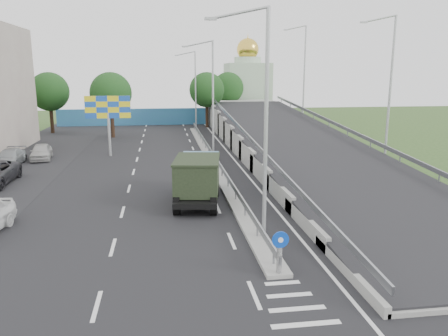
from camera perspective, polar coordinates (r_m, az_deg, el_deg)
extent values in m
plane|color=#2D4C1E|center=(15.22, 9.42, -17.61)|extent=(160.00, 160.00, 0.00)
cube|color=black|center=(33.41, -5.83, -0.75)|extent=(26.00, 90.00, 0.04)
cube|color=gray|center=(37.51, -1.50, 0.92)|extent=(1.00, 44.00, 0.20)
cube|color=gray|center=(40.40, 16.14, 4.50)|extent=(0.10, 50.00, 0.32)
cube|color=gray|center=(37.55, 2.74, 4.41)|extent=(0.10, 50.00, 0.32)
cube|color=gray|center=(37.39, -1.51, 1.90)|extent=(0.08, 44.00, 0.32)
cylinder|color=gray|center=(37.43, -1.51, 1.52)|extent=(0.09, 0.09, 0.60)
cylinder|color=black|center=(16.73, 7.24, -11.56)|extent=(0.20, 0.20, 1.20)
cylinder|color=#0C3FBF|center=(16.37, 7.39, -9.27)|extent=(0.64, 0.05, 0.64)
cylinder|color=white|center=(16.35, 7.41, -9.31)|extent=(0.20, 0.03, 0.20)
cylinder|color=#B2B5B7|center=(19.20, 5.50, 5.26)|extent=(0.18, 0.18, 10.00)
cylinder|color=#B2B5B7|center=(18.96, 2.06, 19.61)|extent=(2.57, 0.12, 0.66)
cube|color=#B2B5B7|center=(18.76, -1.76, 18.92)|extent=(0.50, 0.18, 0.12)
cylinder|color=#B2B5B7|center=(38.85, -1.44, 8.91)|extent=(0.18, 0.18, 10.00)
cylinder|color=#B2B5B7|center=(38.73, -3.32, 15.92)|extent=(2.57, 0.12, 0.66)
cube|color=#B2B5B7|center=(38.64, -5.15, 15.52)|extent=(0.50, 0.18, 0.12)
cylinder|color=#B2B5B7|center=(58.74, -3.73, 10.08)|extent=(0.18, 0.18, 10.00)
cylinder|color=#B2B5B7|center=(58.66, -5.01, 14.69)|extent=(2.57, 0.12, 0.66)
cube|color=#B2B5B7|center=(58.60, -6.21, 14.43)|extent=(0.50, 0.18, 0.12)
cube|color=teal|center=(64.84, -7.91, 6.66)|extent=(30.00, 0.50, 2.40)
cube|color=#B2CCAD|center=(73.96, 3.05, 10.02)|extent=(7.00, 7.00, 9.00)
cylinder|color=#B2CCAD|center=(73.92, 3.10, 13.89)|extent=(4.40, 4.40, 1.00)
sphere|color=gold|center=(73.98, 3.12, 15.21)|extent=(3.60, 3.60, 3.60)
cone|color=gold|center=(74.11, 3.13, 16.75)|extent=(0.30, 0.30, 1.20)
cylinder|color=#B2B5B7|center=(41.19, -14.75, 4.23)|extent=(0.24, 0.24, 4.00)
cube|color=yellow|center=(40.93, -14.94, 7.70)|extent=(4.00, 0.20, 2.00)
cylinder|color=black|center=(53.14, -14.38, 6.01)|extent=(0.44, 0.44, 4.00)
sphere|color=#0F3918|center=(52.90, -14.57, 9.45)|extent=(4.80, 4.80, 4.80)
cylinder|color=black|center=(61.09, -2.23, 7.17)|extent=(0.44, 0.44, 4.00)
sphere|color=#0F3918|center=(60.88, -2.26, 10.17)|extent=(4.80, 4.80, 4.80)
cylinder|color=black|center=(59.42, -21.60, 6.17)|extent=(0.44, 0.44, 4.00)
sphere|color=#0F3918|center=(59.21, -21.84, 9.25)|extent=(4.80, 4.80, 4.80)
cylinder|color=black|center=(68.51, 0.52, 7.75)|extent=(0.44, 0.44, 4.00)
sphere|color=#0F3918|center=(68.33, 0.53, 10.42)|extent=(4.80, 4.80, 4.80)
cylinder|color=black|center=(27.96, -5.12, -2.19)|extent=(0.51, 1.14, 1.10)
cylinder|color=black|center=(27.83, -1.04, -2.21)|extent=(0.51, 1.14, 1.10)
cylinder|color=black|center=(27.10, -5.31, -2.66)|extent=(0.51, 1.14, 1.10)
cylinder|color=black|center=(26.96, -1.09, -2.69)|extent=(0.51, 1.14, 1.10)
cylinder|color=black|center=(23.77, -6.17, -4.85)|extent=(0.51, 1.14, 1.10)
cylinder|color=black|center=(23.62, -1.36, -4.89)|extent=(0.51, 1.14, 1.10)
cube|color=black|center=(25.82, -3.39, -3.05)|extent=(3.20, 6.45, 0.30)
cube|color=#39648A|center=(27.85, -3.08, 0.21)|extent=(2.51, 1.92, 1.69)
cube|color=black|center=(28.51, -2.99, 1.42)|extent=(1.88, 0.35, 0.70)
cube|color=black|center=(28.91, -2.95, -1.46)|extent=(2.29, 0.50, 0.50)
cube|color=black|center=(24.97, -3.52, -0.99)|extent=(2.94, 4.10, 1.79)
cube|color=black|center=(24.77, -3.55, 1.14)|extent=(3.05, 4.22, 0.12)
imported|color=#979C9F|center=(40.18, -26.19, 1.22)|extent=(1.95, 4.59, 1.32)
imported|color=#AEADAA|center=(41.76, -22.76, 1.97)|extent=(2.25, 4.33, 1.41)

